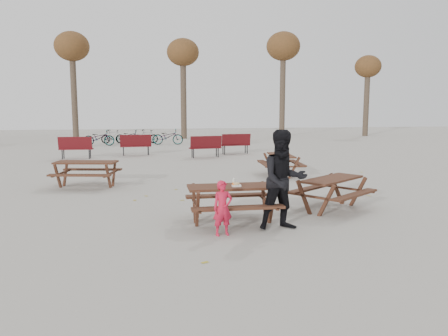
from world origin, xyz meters
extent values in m
plane|color=gray|center=(0.00, 0.00, 0.00)|extent=(80.00, 80.00, 0.00)
cube|color=#3A1E15|center=(0.00, 0.00, 0.75)|extent=(1.80, 0.70, 0.05)
cube|color=#3A1E15|center=(0.00, -0.60, 0.45)|extent=(1.80, 0.25, 0.05)
cube|color=#3A1E15|center=(0.00, 0.60, 0.45)|extent=(1.80, 0.25, 0.05)
cylinder|color=#3A1E15|center=(-0.75, -0.30, 0.36)|extent=(0.08, 0.08, 0.73)
cylinder|color=#3A1E15|center=(-0.75, 0.30, 0.36)|extent=(0.08, 0.08, 0.73)
cylinder|color=#3A1E15|center=(0.75, -0.30, 0.36)|extent=(0.08, 0.08, 0.73)
cylinder|color=#3A1E15|center=(0.75, 0.30, 0.36)|extent=(0.08, 0.08, 0.73)
cube|color=white|center=(0.06, -0.11, 0.79)|extent=(0.18, 0.11, 0.03)
ellipsoid|color=tan|center=(0.06, -0.11, 0.83)|extent=(0.14, 0.06, 0.05)
cylinder|color=silver|center=(0.01, -0.08, 0.85)|extent=(0.06, 0.06, 0.15)
cylinder|color=#F5600C|center=(0.01, -0.08, 0.83)|extent=(0.07, 0.07, 0.05)
cylinder|color=white|center=(0.01, -0.08, 0.94)|extent=(0.03, 0.03, 0.02)
imported|color=red|center=(-0.34, -0.83, 0.51)|extent=(0.41, 0.31, 1.03)
imported|color=black|center=(0.88, -0.62, 0.97)|extent=(1.00, 0.81, 1.94)
imported|color=black|center=(-4.66, 19.19, 0.49)|extent=(1.88, 0.72, 0.98)
imported|color=black|center=(-3.95, 20.79, 0.45)|extent=(1.55, 0.71, 0.90)
imported|color=black|center=(-2.91, 20.80, 0.45)|extent=(1.78, 0.90, 0.89)
imported|color=black|center=(-1.76, 20.34, 0.46)|extent=(1.57, 0.88, 0.91)
imported|color=black|center=(-0.45, 19.29, 0.50)|extent=(1.98, 0.88, 1.01)
cylinder|color=#382B21|center=(-7.00, 25.50, 3.15)|extent=(0.44, 0.44, 6.30)
ellipsoid|color=brown|center=(-7.00, 25.50, 6.75)|extent=(2.52, 2.52, 2.14)
cylinder|color=#382B21|center=(1.00, 24.50, 2.97)|extent=(0.44, 0.44, 5.95)
ellipsoid|color=brown|center=(1.00, 24.50, 6.38)|extent=(2.38, 2.38, 2.02)
cylinder|color=#382B21|center=(9.00, 25.50, 3.32)|extent=(0.44, 0.44, 6.65)
ellipsoid|color=brown|center=(9.00, 25.50, 7.12)|extent=(2.66, 2.66, 2.26)
cylinder|color=#382B21|center=(16.00, 25.00, 2.62)|extent=(0.44, 0.44, 5.25)
ellipsoid|color=brown|center=(16.00, 25.00, 5.62)|extent=(2.10, 2.10, 1.79)
camera|label=1|loc=(-1.66, -8.56, 2.36)|focal=35.00mm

